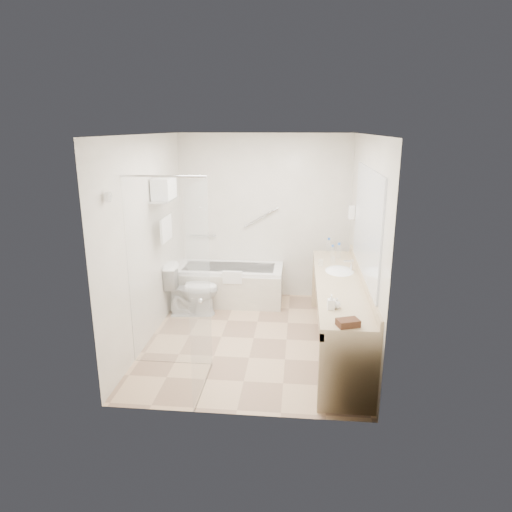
# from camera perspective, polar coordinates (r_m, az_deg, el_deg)

# --- Properties ---
(floor) EXTENTS (3.20, 3.20, 0.00)m
(floor) POSITION_cam_1_polar(r_m,az_deg,el_deg) (5.88, -0.29, -10.23)
(floor) COLOR tan
(floor) RESTS_ON ground
(ceiling) EXTENTS (2.60, 3.20, 0.10)m
(ceiling) POSITION_cam_1_polar(r_m,az_deg,el_deg) (5.28, -0.33, 14.95)
(ceiling) COLOR silver
(ceiling) RESTS_ON wall_back
(wall_back) EXTENTS (2.60, 0.10, 2.50)m
(wall_back) POSITION_cam_1_polar(r_m,az_deg,el_deg) (7.00, 1.05, 4.87)
(wall_back) COLOR silver
(wall_back) RESTS_ON ground
(wall_front) EXTENTS (2.60, 0.10, 2.50)m
(wall_front) POSITION_cam_1_polar(r_m,az_deg,el_deg) (3.92, -2.73, -4.04)
(wall_front) COLOR silver
(wall_front) RESTS_ON ground
(wall_left) EXTENTS (0.10, 3.20, 2.50)m
(wall_left) POSITION_cam_1_polar(r_m,az_deg,el_deg) (5.72, -13.38, 1.94)
(wall_left) COLOR silver
(wall_left) RESTS_ON ground
(wall_right) EXTENTS (0.10, 3.20, 2.50)m
(wall_right) POSITION_cam_1_polar(r_m,az_deg,el_deg) (5.47, 13.37, 1.30)
(wall_right) COLOR silver
(wall_right) RESTS_ON ground
(bathtub) EXTENTS (1.60, 0.73, 0.59)m
(bathtub) POSITION_cam_1_polar(r_m,az_deg,el_deg) (6.97, -3.34, -3.52)
(bathtub) COLOR white
(bathtub) RESTS_ON floor
(grab_bar_short) EXTENTS (0.40, 0.03, 0.03)m
(grab_bar_short) POSITION_cam_1_polar(r_m,az_deg,el_deg) (7.16, -6.60, 2.56)
(grab_bar_short) COLOR silver
(grab_bar_short) RESTS_ON wall_back
(grab_bar_long) EXTENTS (0.53, 0.03, 0.33)m
(grab_bar_long) POSITION_cam_1_polar(r_m,az_deg,el_deg) (6.96, 0.61, 4.82)
(grab_bar_long) COLOR silver
(grab_bar_long) RESTS_ON wall_back
(shower_enclosure) EXTENTS (0.96, 0.91, 2.11)m
(shower_enclosure) POSITION_cam_1_polar(r_m,az_deg,el_deg) (4.73, -9.11, -3.07)
(shower_enclosure) COLOR silver
(shower_enclosure) RESTS_ON floor
(towel_shelf) EXTENTS (0.24, 0.55, 0.81)m
(towel_shelf) POSITION_cam_1_polar(r_m,az_deg,el_deg) (5.91, -11.40, 7.48)
(towel_shelf) COLOR silver
(towel_shelf) RESTS_ON wall_left
(vanity_counter) EXTENTS (0.55, 2.70, 0.95)m
(vanity_counter) POSITION_cam_1_polar(r_m,az_deg,el_deg) (5.48, 10.30, -5.19)
(vanity_counter) COLOR tan
(vanity_counter) RESTS_ON floor
(sink) EXTENTS (0.40, 0.52, 0.14)m
(sink) POSITION_cam_1_polar(r_m,az_deg,el_deg) (5.80, 10.39, -2.13)
(sink) COLOR white
(sink) RESTS_ON vanity_counter
(faucet) EXTENTS (0.03, 0.03, 0.14)m
(faucet) POSITION_cam_1_polar(r_m,az_deg,el_deg) (5.78, 11.88, -1.12)
(faucet) COLOR silver
(faucet) RESTS_ON vanity_counter
(mirror) EXTENTS (0.02, 2.00, 1.20)m
(mirror) POSITION_cam_1_polar(r_m,az_deg,el_deg) (5.25, 13.68, 4.06)
(mirror) COLOR silver
(mirror) RESTS_ON wall_right
(hairdryer_unit) EXTENTS (0.08, 0.10, 0.18)m
(hairdryer_unit) POSITION_cam_1_polar(r_m,az_deg,el_deg) (6.44, 11.86, 5.38)
(hairdryer_unit) COLOR white
(hairdryer_unit) RESTS_ON wall_right
(toilet) EXTENTS (0.79, 0.51, 0.73)m
(toilet) POSITION_cam_1_polar(r_m,az_deg,el_deg) (6.52, -8.01, -4.18)
(toilet) COLOR white
(toilet) RESTS_ON floor
(amenity_basket) EXTENTS (0.23, 0.19, 0.07)m
(amenity_basket) POSITION_cam_1_polar(r_m,az_deg,el_deg) (4.23, 11.42, -8.18)
(amenity_basket) COLOR #442518
(amenity_basket) RESTS_ON vanity_counter
(soap_bottle_a) EXTENTS (0.08, 0.16, 0.07)m
(soap_bottle_a) POSITION_cam_1_polar(r_m,az_deg,el_deg) (4.57, 9.36, -6.17)
(soap_bottle_a) COLOR white
(soap_bottle_a) RESTS_ON vanity_counter
(soap_bottle_b) EXTENTS (0.09, 0.11, 0.08)m
(soap_bottle_b) POSITION_cam_1_polar(r_m,az_deg,el_deg) (4.61, 10.07, -5.96)
(soap_bottle_b) COLOR white
(soap_bottle_b) RESTS_ON vanity_counter
(water_bottle_left) EXTENTS (0.07, 0.07, 0.21)m
(water_bottle_left) POSITION_cam_1_polar(r_m,az_deg,el_deg) (6.33, 10.31, 0.62)
(water_bottle_left) COLOR silver
(water_bottle_left) RESTS_ON vanity_counter
(water_bottle_mid) EXTENTS (0.06, 0.06, 0.19)m
(water_bottle_mid) POSITION_cam_1_polar(r_m,az_deg,el_deg) (6.28, 9.53, 0.45)
(water_bottle_mid) COLOR silver
(water_bottle_mid) RESTS_ON vanity_counter
(water_bottle_right) EXTENTS (0.07, 0.07, 0.22)m
(water_bottle_right) POSITION_cam_1_polar(r_m,az_deg,el_deg) (6.57, 9.07, 1.25)
(water_bottle_right) COLOR silver
(water_bottle_right) RESTS_ON vanity_counter
(drinking_glass_near) EXTENTS (0.08, 0.08, 0.08)m
(drinking_glass_near) POSITION_cam_1_polar(r_m,az_deg,el_deg) (6.09, 9.59, -0.50)
(drinking_glass_near) COLOR silver
(drinking_glass_near) RESTS_ON vanity_counter
(drinking_glass_far) EXTENTS (0.08, 0.08, 0.08)m
(drinking_glass_far) POSITION_cam_1_polar(r_m,az_deg,el_deg) (5.95, 8.10, -0.85)
(drinking_glass_far) COLOR silver
(drinking_glass_far) RESTS_ON vanity_counter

